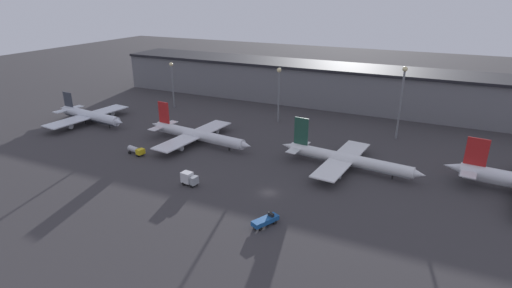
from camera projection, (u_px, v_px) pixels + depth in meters
The scene contains 11 objects.
ground at pixel (269, 193), 107.78m from camera, with size 600.00×600.00×0.00m, color #383538.
terminal_building at pixel (351, 87), 184.46m from camera, with size 239.04×25.38×18.59m.
airplane_0 at pixel (89, 116), 162.88m from camera, with size 39.19×36.40×11.42m.
airplane_1 at pixel (197, 135), 141.92m from camera, with size 44.85×36.40×12.97m.
airplane_2 at pixel (346, 159), 121.45m from camera, with size 45.12×33.91×13.77m.
service_vehicle_0 at pixel (136, 150), 132.44m from camera, with size 6.93×3.69×2.52m.
service_vehicle_1 at pixel (189, 178), 111.45m from camera, with size 4.96×2.92×3.72m.
service_vehicle_4 at pixel (266, 221), 92.46m from camera, with size 5.02×7.10×2.67m.
lamp_post_0 at pixel (172, 78), 182.00m from camera, with size 1.80×1.80×20.89m.
lamp_post_1 at pixel (279, 88), 160.73m from camera, with size 1.80×1.80×22.43m.
lamp_post_2 at pixel (402, 94), 141.15m from camera, with size 1.80×1.80×26.58m.
Camera 1 is at (37.86, -88.05, 51.16)m, focal length 28.00 mm.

